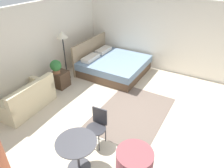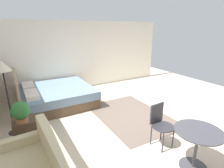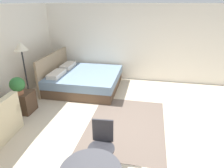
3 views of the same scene
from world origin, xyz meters
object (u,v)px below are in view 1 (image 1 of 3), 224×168
object	(u,v)px
nightstand	(61,79)
floor_lamp	(62,38)
bed	(113,65)
cafe_chair_near_window	(98,124)
couch	(26,100)
balcony_table	(77,150)
potted_plant	(56,66)

from	to	relation	value
nightstand	floor_lamp	size ratio (longest dim) A/B	0.32
floor_lamp	bed	bearing A→B (deg)	-45.08
bed	cafe_chair_near_window	bearing A→B (deg)	-155.51
couch	balcony_table	xyz separation A→B (m)	(-0.81, -2.40, 0.23)
couch	cafe_chair_near_window	bearing A→B (deg)	-90.74
potted_plant	cafe_chair_near_window	distance (m)	2.69
potted_plant	cafe_chair_near_window	bearing A→B (deg)	-118.27
cafe_chair_near_window	couch	bearing A→B (deg)	89.26
couch	nightstand	bearing A→B (deg)	-0.23
floor_lamp	cafe_chair_near_window	bearing A→B (deg)	-126.69
couch	potted_plant	bearing A→B (deg)	0.84
nightstand	cafe_chair_near_window	size ratio (longest dim) A/B	0.62
bed	floor_lamp	size ratio (longest dim) A/B	1.29
bed	nightstand	world-z (taller)	bed
floor_lamp	cafe_chair_near_window	xyz separation A→B (m)	(-1.90, -2.55, -0.91)
couch	cafe_chair_near_window	world-z (taller)	cafe_chair_near_window
nightstand	potted_plant	bearing A→B (deg)	166.73
balcony_table	cafe_chair_near_window	size ratio (longest dim) A/B	0.89
potted_plant	balcony_table	bearing A→B (deg)	-130.28
bed	floor_lamp	distance (m)	1.99
potted_plant	balcony_table	size ratio (longest dim) A/B	0.56
bed	couch	size ratio (longest dim) A/B	1.36
bed	potted_plant	xyz separation A→B (m)	(-1.79, 0.97, 0.47)
nightstand	balcony_table	distance (m)	3.23
nightstand	cafe_chair_near_window	xyz separation A→B (m)	(-1.37, -2.34, 0.25)
bed	potted_plant	distance (m)	2.09
potted_plant	balcony_table	distance (m)	3.18
cafe_chair_near_window	floor_lamp	bearing A→B (deg)	53.31
bed	potted_plant	world-z (taller)	bed
nightstand	cafe_chair_near_window	distance (m)	2.72
potted_plant	floor_lamp	bearing A→B (deg)	16.89
couch	balcony_table	world-z (taller)	couch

